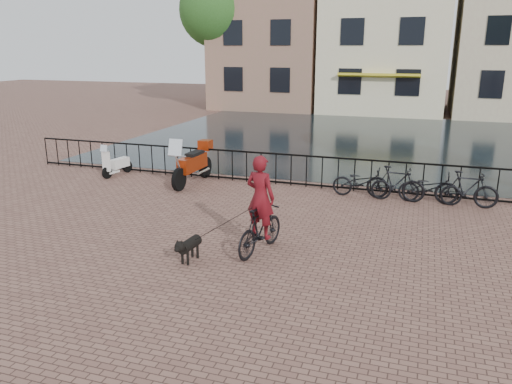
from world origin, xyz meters
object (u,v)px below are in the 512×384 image
(motorcycle, at_px, (192,159))
(dog, at_px, (190,248))
(cyclist, at_px, (260,210))
(scooter, at_px, (117,159))

(motorcycle, bearing_deg, dog, -62.30)
(cyclist, relative_size, scooter, 1.89)
(dog, distance_m, scooter, 8.00)
(dog, xyz_separation_m, motorcycle, (-2.59, 5.58, 0.54))
(scooter, bearing_deg, cyclist, -26.44)
(dog, bearing_deg, motorcycle, 120.57)
(dog, relative_size, motorcycle, 0.38)
(cyclist, distance_m, motorcycle, 6.03)
(dog, xyz_separation_m, scooter, (-5.54, 5.76, 0.30))
(dog, bearing_deg, scooter, 139.56)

